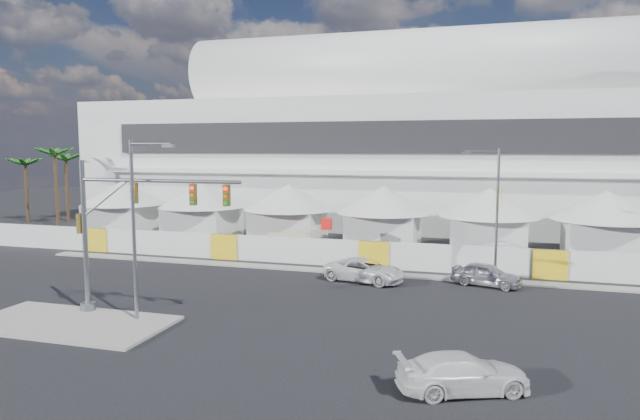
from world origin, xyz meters
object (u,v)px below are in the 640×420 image
(pickup_curb, at_px, (365,270))
(boom_lift, at_px, (282,246))
(sedan_silver, at_px, (487,274))
(streetlight_median, at_px, (137,218))
(lot_car_a, at_px, (506,254))
(traffic_mast, at_px, (115,231))
(streetlight_curb, at_px, (494,205))
(pickup_near, at_px, (463,373))

(pickup_curb, height_order, boom_lift, boom_lift)
(pickup_curb, bearing_deg, sedan_silver, -69.27)
(pickup_curb, bearing_deg, streetlight_median, 155.75)
(lot_car_a, distance_m, traffic_mast, 28.39)
(traffic_mast, height_order, streetlight_median, streetlight_median)
(pickup_curb, bearing_deg, lot_car_a, -33.54)
(traffic_mast, bearing_deg, sedan_silver, 33.48)
(traffic_mast, height_order, streetlight_curb, streetlight_curb)
(lot_car_a, distance_m, boom_lift, 17.49)
(pickup_curb, height_order, traffic_mast, traffic_mast)
(pickup_curb, xyz_separation_m, streetlight_curb, (8.05, 2.24, 4.33))
(pickup_curb, height_order, streetlight_median, streetlight_median)
(traffic_mast, distance_m, streetlight_curb, 23.23)
(pickup_curb, relative_size, streetlight_curb, 0.61)
(streetlight_median, relative_size, boom_lift, 1.43)
(pickup_curb, bearing_deg, boom_lift, 64.47)
(lot_car_a, height_order, streetlight_median, streetlight_median)
(lot_car_a, distance_m, streetlight_median, 27.71)
(sedan_silver, relative_size, boom_lift, 0.69)
(sedan_silver, relative_size, streetlight_curb, 0.50)
(pickup_near, height_order, streetlight_median, streetlight_median)
(sedan_silver, relative_size, traffic_mast, 0.46)
(pickup_curb, height_order, streetlight_curb, streetlight_curb)
(traffic_mast, bearing_deg, streetlight_median, -17.73)
(traffic_mast, xyz_separation_m, boom_lift, (2.58, 17.91, -3.67))
(boom_lift, bearing_deg, streetlight_median, -98.95)
(pickup_curb, xyz_separation_m, boom_lift, (-8.27, 6.64, 0.11))
(streetlight_curb, distance_m, boom_lift, 17.42)
(pickup_near, xyz_separation_m, traffic_mast, (-17.84, 4.47, 3.82))
(pickup_curb, distance_m, boom_lift, 10.61)
(pickup_near, height_order, traffic_mast, traffic_mast)
(lot_car_a, height_order, boom_lift, boom_lift)
(lot_car_a, distance_m, streetlight_curb, 7.71)
(pickup_curb, height_order, pickup_near, pickup_curb)
(sedan_silver, height_order, lot_car_a, lot_car_a)
(pickup_curb, xyz_separation_m, streetlight_median, (-9.08, -11.83, 4.60))
(sedan_silver, xyz_separation_m, traffic_mast, (-18.57, -12.28, 3.78))
(traffic_mast, xyz_separation_m, streetlight_median, (1.77, -0.57, 0.83))
(pickup_near, distance_m, lot_car_a, 24.40)
(pickup_near, bearing_deg, streetlight_median, 52.61)
(pickup_near, distance_m, traffic_mast, 18.78)
(streetlight_median, distance_m, boom_lift, 19.03)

